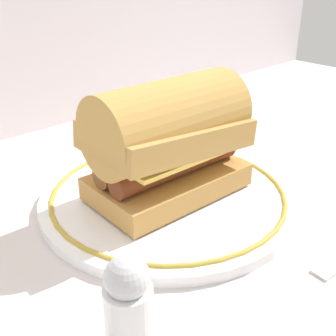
% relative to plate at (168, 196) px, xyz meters
% --- Properties ---
extents(ground_plane, '(1.50, 1.50, 0.00)m').
position_rel_plate_xyz_m(ground_plane, '(0.02, -0.02, -0.01)').
color(ground_plane, beige).
extents(plate, '(0.30, 0.30, 0.01)m').
position_rel_plate_xyz_m(plate, '(0.00, 0.00, 0.00)').
color(plate, white).
rests_on(plate, ground_plane).
extents(sausage_sandwich, '(0.18, 0.11, 0.13)m').
position_rel_plate_xyz_m(sausage_sandwich, '(0.00, -0.00, 0.07)').
color(sausage_sandwich, '#BF8B46').
rests_on(sausage_sandwich, plate).
extents(salt_shaker, '(0.04, 0.04, 0.09)m').
position_rel_plate_xyz_m(salt_shaker, '(-0.17, -0.14, 0.03)').
color(salt_shaker, white).
rests_on(salt_shaker, ground_plane).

